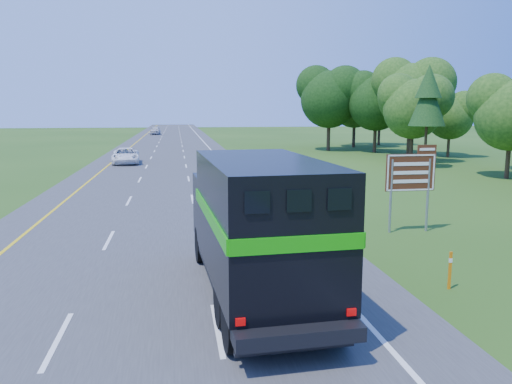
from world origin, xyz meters
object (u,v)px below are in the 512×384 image
at_px(horse_truck, 257,223).
at_px(exit_sign, 411,176).
at_px(white_suv, 126,156).
at_px(far_car, 155,131).

distance_m(horse_truck, exit_sign, 10.21).
height_order(white_suv, exit_sign, exit_sign).
bearing_deg(horse_truck, far_car, 90.98).
bearing_deg(horse_truck, white_suv, 97.92).
height_order(horse_truck, white_suv, horse_truck).
bearing_deg(far_car, white_suv, -86.35).
xyz_separation_m(horse_truck, far_car, (-6.54, 97.30, -1.27)).
bearing_deg(exit_sign, horse_truck, -139.78).
xyz_separation_m(horse_truck, white_suv, (-7.08, 37.20, -1.35)).
bearing_deg(exit_sign, white_suv, 115.77).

